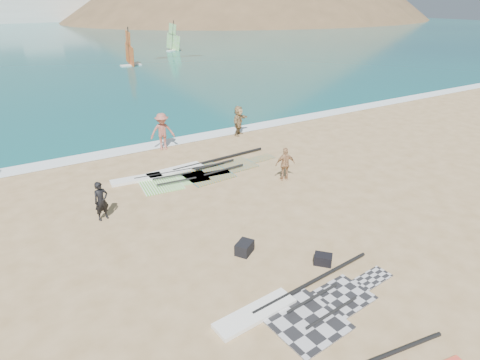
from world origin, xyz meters
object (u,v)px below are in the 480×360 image
gear_bag_near (244,248)px  person_wetsuit (101,201)px  rig_green (162,179)px  gear_bag_far (323,259)px  rig_grey (299,306)px  beachgoer_right (239,121)px  beachgoer_mid (162,132)px  beachgoer_back (285,164)px  rig_orange (205,168)px

gear_bag_near → person_wetsuit: bearing=125.8°
rig_green → gear_bag_far: gear_bag_far is taller
rig_grey → gear_bag_near: 2.90m
rig_grey → beachgoer_right: 14.86m
person_wetsuit → beachgoer_mid: 7.61m
rig_green → beachgoer_right: bearing=36.7°
rig_green → gear_bag_far: (1.92, -8.50, 0.11)m
rig_green → beachgoer_back: beachgoer_back is taller
beachgoer_back → gear_bag_far: bearing=81.4°
gear_bag_near → beachgoer_back: 6.04m
gear_bag_far → rig_green: bearing=102.7°
rig_green → person_wetsuit: size_ratio=3.62×
rig_orange → rig_grey: bearing=-106.4°
rig_green → person_wetsuit: (-3.16, -2.16, 0.70)m
rig_orange → beachgoer_right: 5.59m
person_wetsuit → beachgoer_right: bearing=18.4°
gear_bag_far → beachgoer_back: (2.82, 5.66, 0.60)m
beachgoer_right → rig_grey: bearing=-150.2°
gear_bag_near → beachgoer_mid: beachgoer_mid is taller
person_wetsuit → beachgoer_mid: size_ratio=0.75×
gear_bag_near → beachgoer_right: 12.24m
beachgoer_mid → rig_grey: bearing=-85.3°
gear_bag_near → beachgoer_back: beachgoer_back is taller
gear_bag_near → rig_green: bearing=91.3°
rig_grey → rig_orange: (2.17, 9.75, 0.00)m
rig_grey → beachgoer_mid: bearing=78.7°
beachgoer_right → beachgoer_mid: bearing=144.8°
beachgoer_mid → rig_orange: bearing=-68.9°
beachgoer_mid → beachgoer_right: 4.77m
gear_bag_far → person_wetsuit: (-5.07, 6.34, 0.59)m
gear_bag_far → beachgoer_right: beachgoer_right is taller
rig_green → beachgoer_mid: bearing=73.3°
gear_bag_near → person_wetsuit: size_ratio=0.41×
person_wetsuit → beachgoer_back: 7.92m
rig_green → gear_bag_near: bearing=-83.0°
gear_bag_near → beachgoer_back: (4.58, 3.90, 0.57)m
rig_green → beachgoer_right: (6.34, 3.81, 0.84)m
rig_green → beachgoer_mid: (1.57, 3.81, 0.95)m
beachgoer_mid → beachgoer_back: (3.16, -6.65, -0.24)m
rig_orange → gear_bag_far: gear_bag_far is taller
beachgoer_back → rig_orange: bearing=-31.7°
rig_green → gear_bag_far: size_ratio=10.03×
gear_bag_far → beachgoer_mid: beachgoer_mid is taller
beachgoer_mid → rig_green: bearing=-101.2°
rig_green → beachgoer_mid: 4.23m
rig_orange → gear_bag_far: bearing=-95.9°
gear_bag_near → gear_bag_far: (1.76, -1.76, -0.03)m
rig_green → rig_orange: rig_orange is taller
beachgoer_mid → gear_bag_far: bearing=-77.2°
gear_bag_far → rig_grey: bearing=-148.8°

